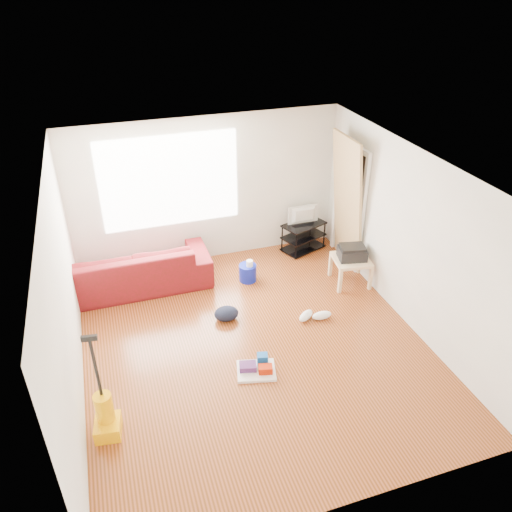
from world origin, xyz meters
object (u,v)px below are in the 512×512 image
object	(u,v)px
side_table	(351,262)
cleaning_tray	(257,368)
sofa	(136,286)
backpack	(227,319)
vacuum	(106,416)
tv_stand	(303,236)
bucket	(248,280)

from	to	relation	value
side_table	cleaning_tray	bearing A→B (deg)	-144.58
sofa	cleaning_tray	distance (m)	2.74
cleaning_tray	side_table	bearing A→B (deg)	35.42
sofa	cleaning_tray	size ratio (longest dim) A/B	4.24
backpack	vacuum	distance (m)	2.37
side_table	tv_stand	bearing A→B (deg)	103.65
cleaning_tray	sofa	bearing A→B (deg)	117.05
sofa	cleaning_tray	world-z (taller)	sofa
tv_stand	cleaning_tray	size ratio (longest dim) A/B	1.50
side_table	bucket	bearing A→B (deg)	159.73
bucket	vacuum	size ratio (longest dim) A/B	0.21
cleaning_tray	backpack	bearing A→B (deg)	94.18
side_table	bucket	distance (m)	1.70
side_table	cleaning_tray	world-z (taller)	side_table
side_table	bucket	size ratio (longest dim) A/B	2.20
side_table	cleaning_tray	distance (m)	2.57
tv_stand	vacuum	xyz separation A→B (m)	(-3.65, -3.10, -0.02)
side_table	vacuum	world-z (taller)	vacuum
bucket	cleaning_tray	bearing A→B (deg)	-104.27
bucket	side_table	bearing A→B (deg)	-20.27
sofa	bucket	world-z (taller)	sofa
cleaning_tray	vacuum	size ratio (longest dim) A/B	0.42
vacuum	bucket	bearing A→B (deg)	53.57
tv_stand	vacuum	bearing A→B (deg)	-159.63
cleaning_tray	vacuum	xyz separation A→B (m)	(-1.87, -0.38, 0.19)
sofa	vacuum	xyz separation A→B (m)	(-0.62, -2.83, 0.25)
side_table	vacuum	distance (m)	4.37
tv_stand	vacuum	size ratio (longest dim) A/B	0.64
sofa	side_table	bearing A→B (deg)	163.82
tv_stand	sofa	bearing A→B (deg)	165.16
cleaning_tray	bucket	bearing A→B (deg)	75.73
sofa	vacuum	bearing A→B (deg)	77.56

